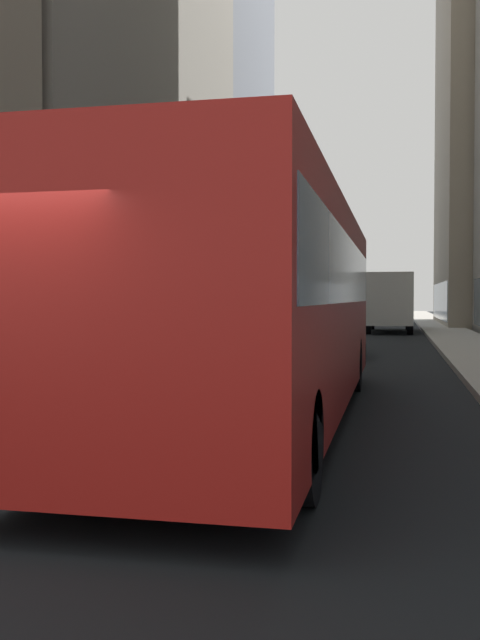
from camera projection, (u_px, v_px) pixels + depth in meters
name	position (u px, v px, depth m)	size (l,w,h in m)	color
ground_plane	(339.00, 330.00, 39.96)	(120.00, 120.00, 0.00)	black
sidewalk_left	(239.00, 328.00, 41.18)	(2.40, 110.00, 0.15)	#9E9991
sidewalk_right	(444.00, 330.00, 38.75)	(2.40, 110.00, 0.15)	#ADA89E
building_left_mid	(65.00, 69.00, 33.05)	(10.62, 23.45, 24.77)	gray
building_left_far	(201.00, 65.00, 55.91)	(8.25, 20.26, 40.03)	slate
transit_bus	(261.00, 298.00, 10.40)	(2.78, 11.53, 3.05)	red
car_red_coupe	(275.00, 324.00, 26.15)	(1.87, 4.04, 1.62)	red
car_grey_wagon	(332.00, 329.00, 22.14)	(1.76, 4.38, 1.62)	slate
car_yellow_taxi	(309.00, 312.00, 49.96)	(1.87, 3.98, 1.62)	yellow
car_white_van	(325.00, 314.00, 44.42)	(1.82, 4.24, 1.62)	silver
car_blue_hatchback	(304.00, 318.00, 34.29)	(1.76, 4.12, 1.62)	#4C6BB7
box_truck	(390.00, 300.00, 37.78)	(2.30, 7.50, 3.05)	#19519E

